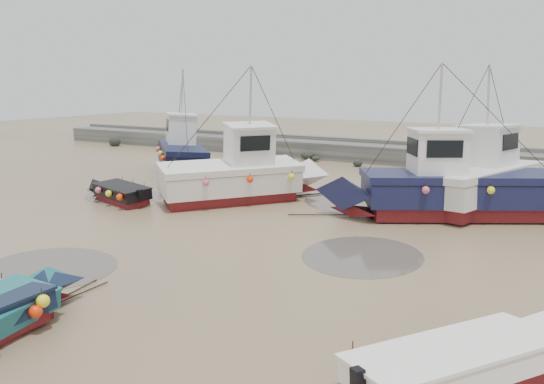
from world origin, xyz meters
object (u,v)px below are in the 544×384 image
at_px(dinghy_3, 474,358).
at_px(cabin_boat_2, 446,186).
at_px(cabin_boat_3, 483,178).
at_px(dinghy_4, 119,190).
at_px(cabin_boat_1, 243,173).
at_px(person, 217,197).
at_px(cabin_boat_0, 179,152).

height_order(dinghy_3, cabin_boat_2, cabin_boat_2).
xyz_separation_m(dinghy_3, cabin_boat_2, (-3.24, 12.55, 0.77)).
bearing_deg(cabin_boat_3, cabin_boat_2, -92.54).
bearing_deg(cabin_boat_2, dinghy_3, 165.57).
distance_m(dinghy_3, cabin_boat_3, 15.42).
height_order(dinghy_3, cabin_boat_3, cabin_boat_3).
relative_size(dinghy_3, dinghy_4, 1.05).
height_order(cabin_boat_1, cabin_boat_2, same).
distance_m(cabin_boat_2, cabin_boat_3, 2.89).
bearing_deg(dinghy_4, person, -29.81).
height_order(cabin_boat_1, cabin_boat_3, same).
bearing_deg(cabin_boat_3, cabin_boat_0, -160.79).
height_order(dinghy_4, cabin_boat_0, cabin_boat_0).
relative_size(dinghy_4, cabin_boat_1, 0.67).
bearing_deg(cabin_boat_1, cabin_boat_0, -172.31).
relative_size(dinghy_4, cabin_boat_0, 0.70).
bearing_deg(cabin_boat_1, dinghy_3, -3.67).
height_order(cabin_boat_1, person, cabin_boat_1).
bearing_deg(cabin_boat_2, cabin_boat_1, 72.45).
relative_size(dinghy_3, cabin_boat_1, 0.70).
relative_size(cabin_boat_1, person, 4.59).
distance_m(cabin_boat_0, person, 7.09).
relative_size(dinghy_4, cabin_boat_3, 0.53).
relative_size(cabin_boat_2, person, 5.87).
bearing_deg(cabin_boat_1, cabin_boat_3, 62.41).
distance_m(cabin_boat_0, cabin_boat_3, 17.20).
xyz_separation_m(cabin_boat_3, person, (-11.54, -4.23, -1.33)).
bearing_deg(cabin_boat_0, cabin_boat_3, -44.68).
bearing_deg(person, cabin_boat_0, -51.46).
relative_size(dinghy_3, person, 3.22).
relative_size(cabin_boat_0, cabin_boat_1, 0.95).
height_order(dinghy_4, person, dinghy_4).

